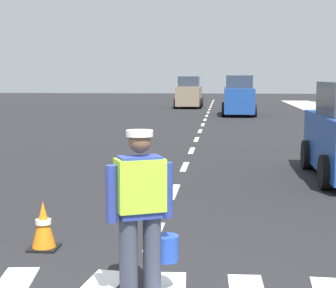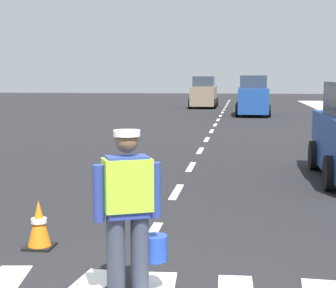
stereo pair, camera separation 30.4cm
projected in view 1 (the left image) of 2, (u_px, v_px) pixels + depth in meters
ground_plane at (203, 124)px, 25.75m from camera, size 96.00×96.00×0.00m
lane_center_line at (206, 118)px, 29.90m from camera, size 0.14×46.40×0.01m
road_worker at (142, 206)px, 5.44m from camera, size 0.67×0.57×1.67m
traffic_cone_near at (43, 225)px, 7.08m from camera, size 0.36×0.36×0.62m
car_oncoming_third at (189, 93)px, 39.59m from camera, size 1.90×4.31×2.20m
car_outgoing_far at (239, 97)px, 31.63m from camera, size 1.89×4.32×2.25m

